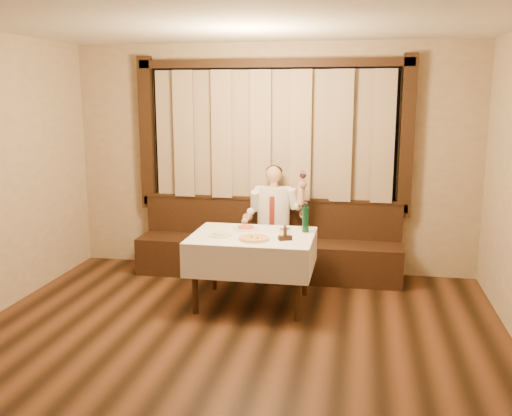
% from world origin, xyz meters
% --- Properties ---
extents(room, '(5.01, 6.01, 2.81)m').
position_xyz_m(room, '(-0.00, 0.97, 1.50)').
color(room, black).
rests_on(room, ground).
extents(banquette, '(3.20, 0.61, 0.94)m').
position_xyz_m(banquette, '(0.00, 2.72, 0.31)').
color(banquette, black).
rests_on(banquette, ground).
extents(dining_table, '(1.27, 0.97, 0.76)m').
position_xyz_m(dining_table, '(0.00, 1.70, 0.65)').
color(dining_table, black).
rests_on(dining_table, ground).
extents(pizza, '(0.32, 0.32, 0.03)m').
position_xyz_m(pizza, '(0.06, 1.49, 0.77)').
color(pizza, white).
rests_on(pizza, dining_table).
extents(pasta_red, '(0.27, 0.27, 0.09)m').
position_xyz_m(pasta_red, '(-0.12, 1.93, 0.79)').
color(pasta_red, white).
rests_on(pasta_red, dining_table).
extents(pasta_cream, '(0.24, 0.24, 0.08)m').
position_xyz_m(pasta_cream, '(-0.32, 1.60, 0.79)').
color(pasta_cream, white).
rests_on(pasta_cream, dining_table).
extents(green_bottle, '(0.07, 0.07, 0.32)m').
position_xyz_m(green_bottle, '(0.53, 1.91, 0.89)').
color(green_bottle, '#12542F').
rests_on(green_bottle, dining_table).
extents(table_wine_glass, '(0.08, 0.08, 0.21)m').
position_xyz_m(table_wine_glass, '(0.49, 2.05, 0.91)').
color(table_wine_glass, white).
rests_on(table_wine_glass, dining_table).
extents(cruet_caddy, '(0.15, 0.11, 0.14)m').
position_xyz_m(cruet_caddy, '(0.36, 1.54, 0.81)').
color(cruet_caddy, black).
rests_on(cruet_caddy, dining_table).
extents(seated_man, '(0.73, 0.55, 1.36)m').
position_xyz_m(seated_man, '(0.07, 2.64, 0.80)').
color(seated_man, black).
rests_on(seated_man, ground).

